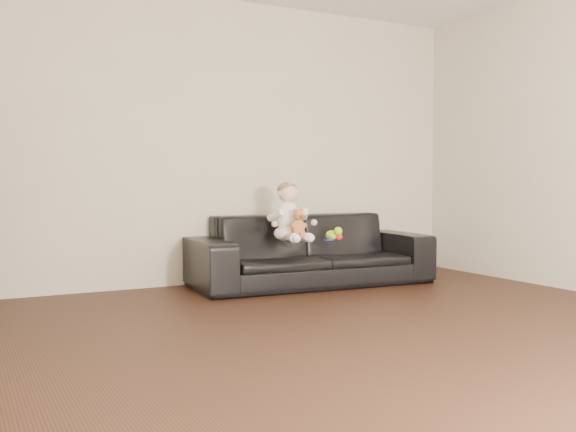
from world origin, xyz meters
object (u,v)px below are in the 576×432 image
teddy_bear (298,223)px  toy_green (332,235)px  toy_blue_disc (329,240)px  baby (289,215)px  sofa (311,250)px  toy_rattle (339,237)px

teddy_bear → toy_green: (0.38, 0.09, -0.13)m
toy_blue_disc → baby: bearing=168.9°
sofa → teddy_bear: size_ratio=9.62×
baby → toy_green: bearing=-4.7°
baby → teddy_bear: (0.01, -0.16, -0.05)m
toy_rattle → teddy_bear: bearing=-175.6°
sofa → toy_blue_disc: (0.08, -0.19, 0.11)m
teddy_bear → toy_rattle: teddy_bear is taller
toy_green → toy_rattle: size_ratio=2.03×
toy_rattle → toy_blue_disc: toy_rattle is taller
baby → sofa: bearing=27.5°
toy_green → toy_rattle: bearing=-52.2°
baby → teddy_bear: 0.17m
toy_blue_disc → sofa: bearing=111.9°
baby → toy_blue_disc: 0.43m
teddy_bear → toy_blue_disc: 0.40m
toy_rattle → toy_blue_disc: size_ratio=0.68×
toy_blue_disc → teddy_bear: bearing=-166.6°
teddy_bear → toy_green: bearing=29.1°
baby → toy_blue_disc: size_ratio=5.58×
baby → toy_green: size_ratio=4.03×
teddy_bear → toy_blue_disc: (0.35, 0.08, -0.17)m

